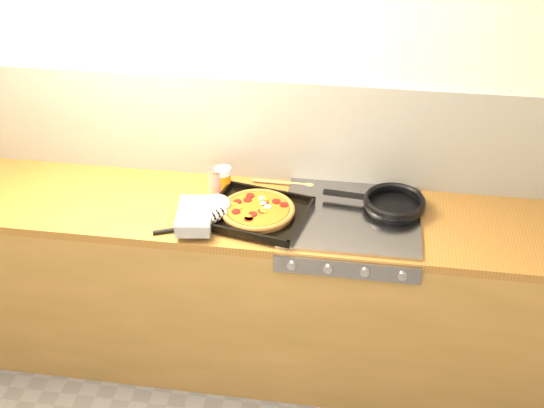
% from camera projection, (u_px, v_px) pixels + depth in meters
% --- Properties ---
extents(room_shell, '(3.20, 3.20, 3.20)m').
position_uv_depth(room_shell, '(261.00, 131.00, 3.16)').
color(room_shell, white).
rests_on(room_shell, ground).
extents(counter_run, '(3.20, 0.62, 0.90)m').
position_uv_depth(counter_run, '(252.00, 287.00, 3.30)').
color(counter_run, olive).
rests_on(counter_run, ground).
extents(stovetop, '(0.60, 0.56, 0.02)m').
position_uv_depth(stovetop, '(351.00, 217.00, 3.00)').
color(stovetop, gray).
rests_on(stovetop, counter_run).
extents(pizza_on_tray, '(0.59, 0.46, 0.07)m').
position_uv_depth(pizza_on_tray, '(241.00, 211.00, 2.96)').
color(pizza_on_tray, black).
rests_on(pizza_on_tray, stovetop).
extents(frying_pan, '(0.47, 0.30, 0.05)m').
position_uv_depth(frying_pan, '(393.00, 203.00, 3.03)').
color(frying_pan, black).
rests_on(frying_pan, stovetop).
extents(tomato_can, '(0.10, 0.10, 0.12)m').
position_uv_depth(tomato_can, '(217.00, 179.00, 3.16)').
color(tomato_can, maroon).
rests_on(tomato_can, counter_run).
extents(juice_glass, '(0.07, 0.07, 0.12)m').
position_uv_depth(juice_glass, '(224.00, 179.00, 3.16)').
color(juice_glass, orange).
rests_on(juice_glass, counter_run).
extents(wooden_spoon, '(0.30, 0.05, 0.02)m').
position_uv_depth(wooden_spoon, '(290.00, 184.00, 3.22)').
color(wooden_spoon, '#A27744').
rests_on(wooden_spoon, counter_run).
extents(black_spatula, '(0.28, 0.16, 0.02)m').
position_uv_depth(black_spatula, '(188.00, 228.00, 2.92)').
color(black_spatula, black).
rests_on(black_spatula, counter_run).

